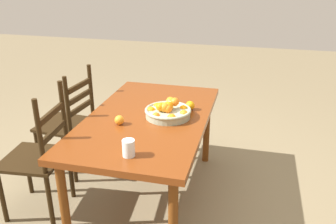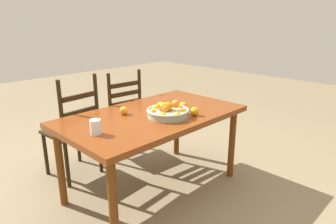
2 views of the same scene
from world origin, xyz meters
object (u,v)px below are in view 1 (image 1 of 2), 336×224
fruit_bowl (168,111)px  orange_loose_2 (119,120)px  orange_loose_1 (190,106)px  orange_loose_0 (170,101)px  dining_table (148,125)px  chair_near_window (39,158)px  chair_by_cabinet (69,124)px  drinking_glass (129,148)px

fruit_bowl → orange_loose_2: fruit_bowl is taller
orange_loose_1 → fruit_bowl: bearing=142.7°
orange_loose_0 → dining_table: bearing=156.2°
chair_near_window → chair_by_cabinet: (0.60, 0.08, 0.00)m
orange_loose_0 → orange_loose_1: 0.18m
orange_loose_1 → orange_loose_2: 0.59m
fruit_bowl → drinking_glass: 0.64m
dining_table → chair_by_cabinet: (0.25, 0.82, -0.19)m
chair_near_window → orange_loose_1: chair_near_window is taller
orange_loose_0 → drinking_glass: (-0.86, 0.05, 0.02)m
chair_by_cabinet → fruit_bowl: chair_by_cabinet is taller
dining_table → orange_loose_2: 0.26m
orange_loose_2 → drinking_glass: 0.47m
fruit_bowl → drinking_glass: bearing=172.2°
chair_near_window → orange_loose_2: 0.68m
dining_table → chair_near_window: bearing=115.7°
fruit_bowl → chair_near_window: bearing=113.5°
chair_by_cabinet → drinking_glass: 1.26m
chair_by_cabinet → orange_loose_1: chair_by_cabinet is taller
chair_by_cabinet → orange_loose_2: 0.85m
dining_table → orange_loose_1: (0.21, -0.29, 0.11)m
orange_loose_0 → orange_loose_2: bearing=148.8°
chair_by_cabinet → orange_loose_2: size_ratio=14.28×
orange_loose_2 → drinking_glass: (-0.41, -0.22, 0.02)m
chair_near_window → orange_loose_2: (0.17, -0.59, 0.30)m
dining_table → orange_loose_2: bearing=139.9°
fruit_bowl → drinking_glass: (-0.63, 0.09, 0.01)m
dining_table → chair_near_window: 0.85m
chair_near_window → fruit_bowl: size_ratio=2.87×
orange_loose_2 → chair_near_window: bearing=106.3°
fruit_bowl → chair_by_cabinet: bearing=77.5°
chair_by_cabinet → orange_loose_2: chair_by_cabinet is taller
orange_loose_0 → drinking_glass: size_ratio=0.69×
dining_table → chair_near_window: size_ratio=1.54×
fruit_bowl → drinking_glass: fruit_bowl is taller
orange_loose_1 → orange_loose_2: orange_loose_1 is taller
orange_loose_0 → orange_loose_2: size_ratio=1.07×
chair_near_window → orange_loose_0: chair_near_window is taller
fruit_bowl → orange_loose_0: size_ratio=4.81×
drinking_glass → orange_loose_1: bearing=-15.4°
chair_near_window → orange_loose_2: chair_near_window is taller
dining_table → orange_loose_0: (0.26, -0.12, 0.11)m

